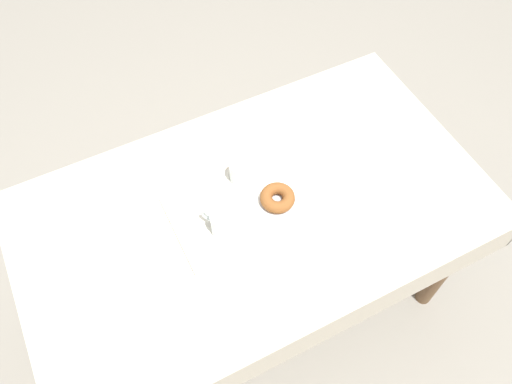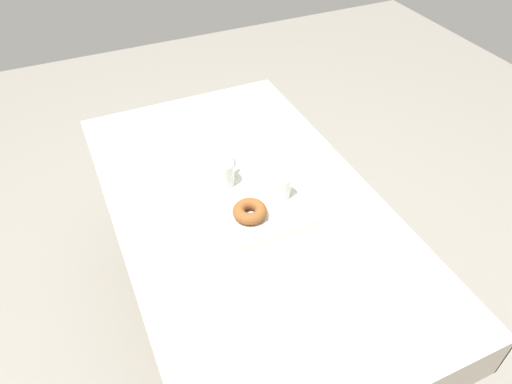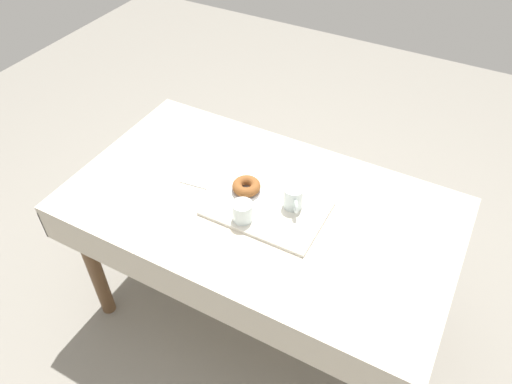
% 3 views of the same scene
% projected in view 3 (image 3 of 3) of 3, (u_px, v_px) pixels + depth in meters
% --- Properties ---
extents(ground_plane, '(6.00, 6.00, 0.00)m').
position_uv_depth(ground_plane, '(259.00, 311.00, 2.37)').
color(ground_plane, gray).
extents(dining_table, '(1.49, 0.86, 0.74)m').
position_uv_depth(dining_table, '(260.00, 222.00, 1.93)').
color(dining_table, beige).
rests_on(dining_table, ground).
extents(serving_tray, '(0.44, 0.30, 0.01)m').
position_uv_depth(serving_tray, '(267.00, 208.00, 1.83)').
color(serving_tray, silver).
rests_on(serving_tray, dining_table).
extents(tea_mug_left, '(0.09, 0.10, 0.09)m').
position_uv_depth(tea_mug_left, '(293.00, 198.00, 1.80)').
color(tea_mug_left, silver).
rests_on(tea_mug_left, serving_tray).
extents(water_glass_near, '(0.08, 0.08, 0.08)m').
position_uv_depth(water_glass_near, '(243.00, 212.00, 1.76)').
color(water_glass_near, silver).
rests_on(water_glass_near, serving_tray).
extents(donut_plate_left, '(0.12, 0.12, 0.01)m').
position_uv_depth(donut_plate_left, '(246.00, 190.00, 1.89)').
color(donut_plate_left, silver).
rests_on(donut_plate_left, serving_tray).
extents(sugar_donut_left, '(0.11, 0.11, 0.04)m').
position_uv_depth(sugar_donut_left, '(246.00, 186.00, 1.87)').
color(sugar_donut_left, brown).
rests_on(sugar_donut_left, donut_plate_left).
extents(paper_napkin, '(0.13, 0.12, 0.01)m').
position_uv_depth(paper_napkin, '(198.00, 177.00, 1.96)').
color(paper_napkin, white).
rests_on(paper_napkin, dining_table).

